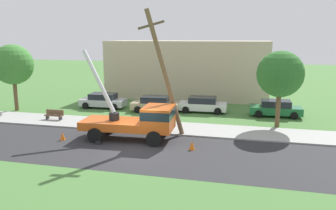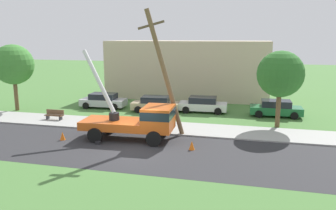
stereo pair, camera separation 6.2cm
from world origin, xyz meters
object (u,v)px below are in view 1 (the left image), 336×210
Objects in this scene: parked_sedan_white at (203,104)px; park_bench at (54,115)px; roadside_tree_near at (13,65)px; utility_truck at (140,120)px; parked_sedan_green at (276,108)px; traffic_cone_behind at (63,136)px; traffic_cone_ahead at (192,145)px; parked_sedan_tan at (155,104)px; leaning_utility_pole at (165,72)px; roadside_tree_far at (280,74)px; parked_sedan_silver at (103,101)px.

park_bench is (-11.52, -6.23, -0.25)m from parked_sedan_white.
parked_sedan_white is at bearing 11.58° from roadside_tree_near.
roadside_tree_near reaches higher than utility_truck.
parked_sedan_green is 2.78× the size of park_bench.
roadside_tree_near is at bearing -171.93° from parked_sedan_green.
roadside_tree_near is (-9.25, 7.38, 4.03)m from traffic_cone_behind.
traffic_cone_ahead is 8.84m from traffic_cone_behind.
parked_sedan_green is (10.77, 0.66, 0.00)m from parked_sedan_tan.
traffic_cone_behind is 10.72m from parked_sedan_tan.
leaning_utility_pole is 15.61× the size of traffic_cone_behind.
parked_sedan_white is at bearing 53.88° from traffic_cone_behind.
roadside_tree_far is (10.68, -3.01, 3.37)m from parked_sedan_tan.
parked_sedan_green is at bearing 45.20° from utility_truck.
parked_sedan_silver reaches higher than park_bench.
traffic_cone_ahead and traffic_cone_behind have the same top height.
utility_truck is at bearing -80.74° from parked_sedan_tan.
parked_sedan_silver and parked_sedan_tan have the same top height.
parked_sedan_tan is at bearing 99.26° from utility_truck.
leaning_utility_pole is at bearing -43.48° from parked_sedan_silver.
utility_truck is at bearing 162.43° from traffic_cone_ahead.
utility_truck is at bearing -21.28° from park_bench.
roadside_tree_near reaches higher than park_bench.
parked_sedan_tan is at bearing 11.82° from roadside_tree_near.
parked_sedan_silver is 5.44m from parked_sedan_tan.
leaning_utility_pole is 10.98m from park_bench.
parked_sedan_green reaches higher than traffic_cone_ahead.
roadside_tree_far is at bearing -91.36° from parked_sedan_green.
roadside_tree_far is at bearing 51.70° from traffic_cone_ahead.
roadside_tree_far is (9.26, 5.74, 2.68)m from utility_truck.
leaning_utility_pole is 8.14m from traffic_cone_behind.
leaning_utility_pole is 9.03m from roadside_tree_far.
leaning_utility_pole is 11.95m from parked_sedan_green.
parked_sedan_tan reaches higher than traffic_cone_ahead.
roadside_tree_far is at bearing 26.26° from traffic_cone_behind.
roadside_tree_far reaches higher than parked_sedan_white.
parked_sedan_green is (16.20, 0.27, 0.00)m from parked_sedan_silver.
leaning_utility_pole reaches higher than traffic_cone_behind.
parked_sedan_tan and parked_sedan_green have the same top height.
roadside_tree_near is (-7.46, -3.09, 3.60)m from parked_sedan_silver.
park_bench is (-1.77, -5.79, -0.25)m from parked_sedan_silver.
roadside_tree_far reaches higher than parked_sedan_tan.
parked_sedan_silver is 16.20m from parked_sedan_green.
parked_sedan_tan is 4.40m from parked_sedan_white.
traffic_cone_ahead is at bearing -117.69° from parked_sedan_green.
parked_sedan_tan is 1.01× the size of parked_sedan_white.
traffic_cone_behind is 12.50m from roadside_tree_near.
traffic_cone_behind is at bearing -143.31° from parked_sedan_green.
parked_sedan_silver is at bearing -179.06° from parked_sedan_green.
roadside_tree_far is (17.87, 2.38, 3.62)m from park_bench.
traffic_cone_ahead is (3.78, -1.20, -1.13)m from utility_truck.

